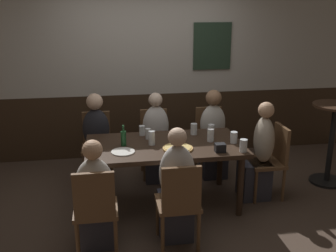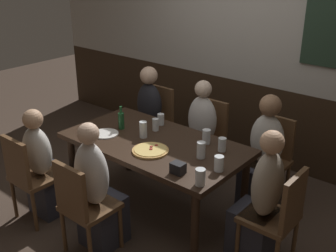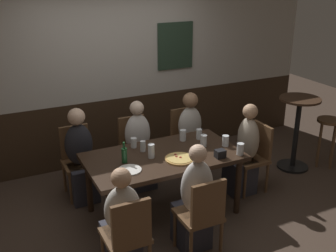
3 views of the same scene
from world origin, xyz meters
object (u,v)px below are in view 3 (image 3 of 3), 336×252
person_head_east (244,156)px  pint_glass_pale (199,135)px  chair_mid_near (202,213)px  person_left_near (122,228)px  tumbler_short (151,151)px  side_bar_table (297,128)px  dining_table (163,161)px  chair_head_east (254,154)px  person_mid_near (194,205)px  beer_glass_half (134,143)px  condiment_caddy (220,154)px  person_left_far (81,162)px  pizza (180,159)px  pint_glass_stout (225,141)px  chair_mid_far (135,146)px  person_right_far (191,140)px  beer_bottle_green (124,155)px  chair_right_far (186,136)px  highball_clear (143,147)px  person_mid_far (139,151)px  plate_white_large (130,170)px  chair_left_near (128,234)px  chair_left_far (78,157)px  beer_glass_tall (183,136)px  bar_stool (328,129)px  pint_glass_amber (204,141)px

person_head_east → pint_glass_pale: bearing=156.3°
chair_mid_near → person_left_near: person_left_near is taller
tumbler_short → pint_glass_pale: tumbler_short is taller
person_left_near → side_bar_table: bearing=18.0°
dining_table → chair_mid_near: 0.90m
chair_head_east → person_mid_near: person_mid_near is taller
dining_table → chair_mid_near: bearing=-90.0°
person_left_near → beer_glass_half: (0.55, 1.07, 0.34)m
chair_head_east → tumbler_short: bearing=-179.9°
condiment_caddy → side_bar_table: size_ratio=0.10×
person_left_far → tumbler_short: bearing=-49.5°
pizza → pint_glass_stout: 0.67m
pint_glass_stout → pint_glass_pale: size_ratio=1.02×
chair_mid_near → chair_head_east: size_ratio=1.00×
pizza → tumbler_short: bearing=144.8°
person_mid_near → chair_mid_far: bearing=90.0°
person_right_far → beer_bottle_green: size_ratio=4.90×
person_mid_near → chair_right_far: bearing=64.6°
person_right_far → highball_clear: 1.11m
person_mid_far → side_bar_table: size_ratio=1.10×
plate_white_large → chair_mid_near: bearing=-55.9°
chair_left_near → beer_glass_half: 1.38m
chair_mid_far → condiment_caddy: chair_mid_far is taller
beer_bottle_green → chair_left_far: bearing=109.6°
tumbler_short → side_bar_table: 2.35m
chair_mid_near → beer_glass_tall: size_ratio=6.52×
person_mid_far → bar_stool: 2.71m
person_mid_far → beer_bottle_green: person_mid_far is taller
chair_left_far → chair_mid_far: bearing=0.0°
chair_left_near → side_bar_table: 3.16m
chair_left_near → bar_stool: (3.40, 0.97, 0.07)m
chair_right_far → person_mid_near: bearing=-115.4°
pint_glass_pale → beer_bottle_green: beer_bottle_green is taller
dining_table → person_mid_near: size_ratio=1.49×
pizza → plate_white_large: (-0.59, -0.00, -0.01)m
chair_head_east → condiment_caddy: 0.86m
chair_left_near → pint_glass_amber: pint_glass_amber is taller
pint_glass_amber → dining_table: bearing=-179.3°
chair_right_far → person_mid_far: 0.78m
chair_right_far → plate_white_large: bearing=-139.2°
chair_right_far → person_left_far: 1.54m
highball_clear → beer_glass_tall: 0.56m
chair_left_far → side_bar_table: (2.95, -0.65, 0.12)m
chair_left_far → highball_clear: chair_left_far is taller
pizza → beer_glass_half: bearing=122.3°
person_left_far → pint_glass_pale: (1.37, -0.49, 0.30)m
condiment_caddy → dining_table: bearing=148.7°
dining_table → chair_left_far: size_ratio=1.98×
chair_right_far → beer_glass_half: bearing=-151.1°
chair_mid_near → pint_glass_amber: 1.08m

